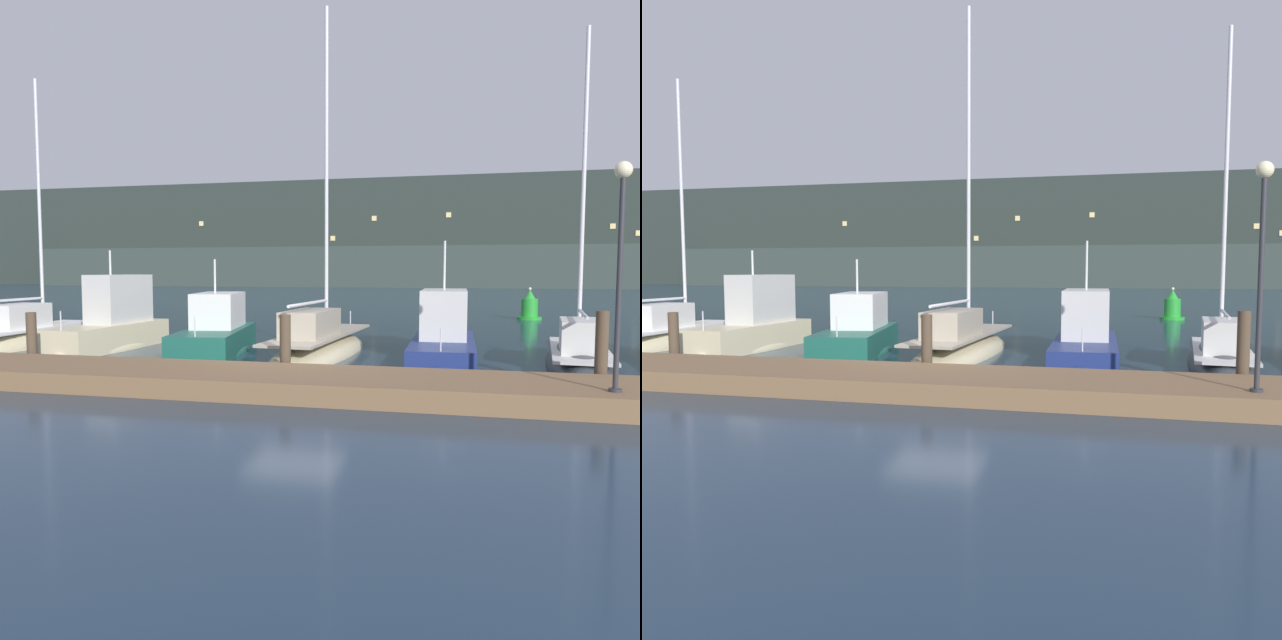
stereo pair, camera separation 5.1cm
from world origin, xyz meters
The scene contains 14 objects.
ground_plane centered at (0.00, 0.00, 0.00)m, with size 400.00×400.00×0.00m, color #1E3347.
dock centered at (0.00, -2.49, 0.23)m, with size 37.42×2.80×0.45m, color brown.
mooring_pile_1 centered at (-7.39, -0.84, 0.78)m, with size 0.28×0.28×1.57m, color #4C3D2D.
mooring_pile_2 centered at (0.00, -0.84, 0.82)m, with size 0.28×0.28×1.63m, color #4C3D2D.
mooring_pile_3 centered at (7.39, -0.84, 0.92)m, with size 0.28×0.28×1.84m, color #4C3D2D.
sailboat_berth_2 centered at (-11.14, 3.92, 0.15)m, with size 2.09×7.05×10.51m.
motorboat_berth_3 centered at (-7.61, 3.55, 0.54)m, with size 1.99×5.93×3.93m.
motorboat_berth_4 centered at (-3.73, 3.50, 0.39)m, with size 3.08×6.36×3.57m.
sailboat_berth_5 centered at (-0.13, 3.38, 0.20)m, with size 2.47×8.60×11.66m.
motorboat_berth_6 centered at (3.73, 3.79, 0.37)m, with size 2.15×6.95×4.22m.
sailboat_berth_7 centered at (7.59, 3.21, 0.15)m, with size 2.57×7.30×10.36m.
channel_buoy centered at (7.74, 20.41, 0.65)m, with size 1.32×1.32×1.79m.
dock_lamppost centered at (7.20, -3.17, 3.30)m, with size 0.32×0.32×4.29m.
hillside_backdrop centered at (0.22, 94.46, 8.30)m, with size 240.00×23.00×17.97m.
Camera 1 is at (4.49, -15.78, 2.75)m, focal length 35.00 mm.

